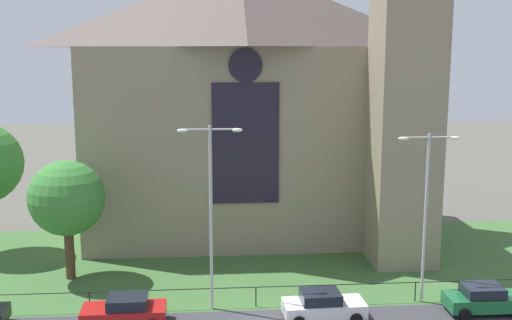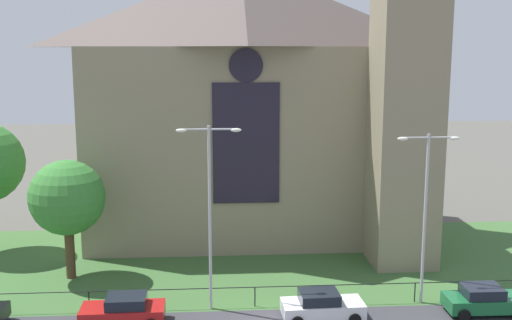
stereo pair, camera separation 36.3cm
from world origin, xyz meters
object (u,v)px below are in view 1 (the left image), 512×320
streetlamp_far (426,199)px  parked_car_green (485,299)px  church_building (251,98)px  parked_car_red (125,311)px  parked_car_white (323,306)px  streetlamp_near (211,197)px  tree_left_near (67,199)px

streetlamp_far → parked_car_green: streetlamp_far is taller
church_building → streetlamp_far: church_building is taller
parked_car_red → parked_car_green: 18.83m
streetlamp_far → parked_car_white: size_ratio=2.21×
streetlamp_far → streetlamp_near: bearing=180.0°
parked_car_white → parked_car_green: bearing=-1.2°
parked_car_red → parked_car_white: bearing=178.2°
tree_left_near → parked_car_green: tree_left_near is taller
church_building → parked_car_green: size_ratio=6.15×
streetlamp_near → parked_car_red: bearing=-159.7°
church_building → streetlamp_far: (8.42, -13.99, -4.40)m
church_building → parked_car_green: (11.27, -15.62, -9.53)m
tree_left_near → streetlamp_far: (20.15, -5.23, 0.87)m
parked_car_green → tree_left_near: bearing=164.2°
streetlamp_far → tree_left_near: bearing=165.5°
parked_car_red → parked_car_white: size_ratio=0.99×
parked_car_red → parked_car_white: (10.12, -0.15, 0.00)m
parked_car_white → parked_car_green: (8.71, 0.15, 0.00)m
parked_car_red → parked_car_green: same height
church_building → streetlamp_far: 16.91m
tree_left_near → parked_car_green: bearing=-16.6°
streetlamp_near → parked_car_white: bearing=-17.3°
church_building → parked_car_green: 21.49m
church_building → streetlamp_far: bearing=-59.0°
streetlamp_near → parked_car_white: (5.71, -1.78, -5.42)m
streetlamp_near → parked_car_white: size_ratio=2.33×
tree_left_near → parked_car_red: (4.16, -6.86, -4.26)m
church_building → streetlamp_near: size_ratio=2.61×
streetlamp_near → streetlamp_far: streetlamp_near is taller
church_building → parked_car_red: 19.80m
parked_car_white → parked_car_green: size_ratio=1.01×
streetlamp_near → parked_car_white: streetlamp_near is taller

